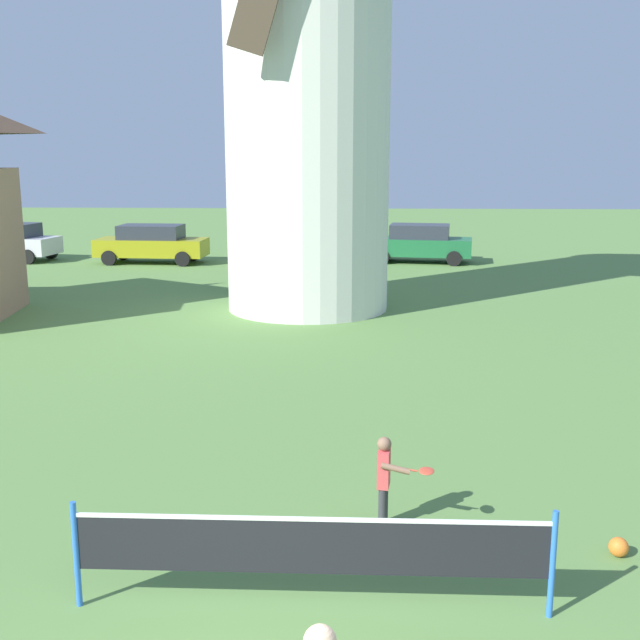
{
  "coord_description": "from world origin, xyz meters",
  "views": [
    {
      "loc": [
        0.78,
        -4.69,
        4.37
      ],
      "look_at": [
        0.41,
        4.13,
        2.48
      ],
      "focal_mm": 43.59,
      "sensor_mm": 36.0,
      "label": 1
    }
  ],
  "objects_px": {
    "stray_ball": "(619,547)",
    "parked_car_green": "(419,243)",
    "tennis_net": "(311,547)",
    "parked_car_cream": "(292,243)",
    "parked_car_mustard": "(152,243)",
    "windmill": "(307,36)",
    "parked_car_silver": "(11,241)",
    "player_far": "(386,476)"
  },
  "relations": [
    {
      "from": "stray_ball",
      "to": "parked_car_silver",
      "type": "height_order",
      "value": "parked_car_silver"
    },
    {
      "from": "parked_car_mustard",
      "to": "player_far",
      "type": "bearing_deg",
      "value": -69.23
    },
    {
      "from": "stray_ball",
      "to": "player_far",
      "type": "bearing_deg",
      "value": 166.63
    },
    {
      "from": "player_far",
      "to": "parked_car_mustard",
      "type": "xyz_separation_m",
      "value": [
        -8.63,
        22.74,
        0.17
      ]
    },
    {
      "from": "tennis_net",
      "to": "parked_car_green",
      "type": "height_order",
      "value": "parked_car_green"
    },
    {
      "from": "windmill",
      "to": "parked_car_mustard",
      "type": "xyz_separation_m",
      "value": [
        -6.94,
        9.32,
        -6.69
      ]
    },
    {
      "from": "tennis_net",
      "to": "parked_car_green",
      "type": "distance_m",
      "value": 25.43
    },
    {
      "from": "stray_ball",
      "to": "parked_car_mustard",
      "type": "bearing_deg",
      "value": 115.59
    },
    {
      "from": "parked_car_silver",
      "to": "parked_car_cream",
      "type": "xyz_separation_m",
      "value": [
        11.82,
        -0.28,
        0.0
      ]
    },
    {
      "from": "tennis_net",
      "to": "parked_car_cream",
      "type": "xyz_separation_m",
      "value": [
        -2.1,
        24.76,
        0.13
      ]
    },
    {
      "from": "tennis_net",
      "to": "parked_car_mustard",
      "type": "xyz_separation_m",
      "value": [
        -7.84,
        24.55,
        0.13
      ]
    },
    {
      "from": "stray_ball",
      "to": "parked_car_green",
      "type": "xyz_separation_m",
      "value": [
        -0.21,
        24.04,
        0.7
      ]
    },
    {
      "from": "windmill",
      "to": "parked_car_cream",
      "type": "bearing_deg",
      "value": 97.21
    },
    {
      "from": "parked_car_cream",
      "to": "parked_car_green",
      "type": "height_order",
      "value": "same"
    },
    {
      "from": "windmill",
      "to": "parked_car_silver",
      "type": "xyz_separation_m",
      "value": [
        -13.02,
        9.81,
        -6.7
      ]
    },
    {
      "from": "parked_car_silver",
      "to": "parked_car_mustard",
      "type": "distance_m",
      "value": 6.1
    },
    {
      "from": "windmill",
      "to": "player_far",
      "type": "xyz_separation_m",
      "value": [
        1.69,
        -13.43,
        -6.86
      ]
    },
    {
      "from": "stray_ball",
      "to": "parked_car_mustard",
      "type": "height_order",
      "value": "parked_car_mustard"
    },
    {
      "from": "parked_car_green",
      "to": "stray_ball",
      "type": "bearing_deg",
      "value": -89.5
    },
    {
      "from": "tennis_net",
      "to": "player_far",
      "type": "bearing_deg",
      "value": 66.36
    },
    {
      "from": "player_far",
      "to": "parked_car_mustard",
      "type": "height_order",
      "value": "parked_car_mustard"
    },
    {
      "from": "player_far",
      "to": "parked_car_cream",
      "type": "relative_size",
      "value": 0.26
    },
    {
      "from": "windmill",
      "to": "parked_car_mustard",
      "type": "bearing_deg",
      "value": 126.68
    },
    {
      "from": "parked_car_cream",
      "to": "parked_car_mustard",
      "type": "bearing_deg",
      "value": -177.88
    },
    {
      "from": "parked_car_silver",
      "to": "parked_car_green",
      "type": "bearing_deg",
      "value": 0.65
    },
    {
      "from": "windmill",
      "to": "tennis_net",
      "type": "relative_size",
      "value": 3.36
    },
    {
      "from": "stray_ball",
      "to": "parked_car_mustard",
      "type": "distance_m",
      "value": 25.9
    },
    {
      "from": "windmill",
      "to": "parked_car_silver",
      "type": "height_order",
      "value": "windmill"
    },
    {
      "from": "windmill",
      "to": "parked_car_green",
      "type": "relative_size",
      "value": 3.52
    },
    {
      "from": "player_far",
      "to": "parked_car_green",
      "type": "xyz_separation_m",
      "value": [
        2.35,
        23.43,
        0.17
      ]
    },
    {
      "from": "player_far",
      "to": "parked_car_cream",
      "type": "distance_m",
      "value": 23.14
    },
    {
      "from": "tennis_net",
      "to": "parked_car_mustard",
      "type": "bearing_deg",
      "value": 107.7
    },
    {
      "from": "windmill",
      "to": "parked_car_green",
      "type": "bearing_deg",
      "value": 68.02
    },
    {
      "from": "parked_car_cream",
      "to": "parked_car_green",
      "type": "xyz_separation_m",
      "value": [
        5.24,
        0.47,
        -0.0
      ]
    },
    {
      "from": "parked_car_cream",
      "to": "parked_car_green",
      "type": "distance_m",
      "value": 5.26
    },
    {
      "from": "player_far",
      "to": "parked_car_silver",
      "type": "height_order",
      "value": "parked_car_silver"
    },
    {
      "from": "windmill",
      "to": "parked_car_cream",
      "type": "relative_size",
      "value": 3.55
    },
    {
      "from": "windmill",
      "to": "parked_car_mustard",
      "type": "distance_m",
      "value": 13.41
    },
    {
      "from": "windmill",
      "to": "tennis_net",
      "type": "height_order",
      "value": "windmill"
    },
    {
      "from": "parked_car_green",
      "to": "parked_car_silver",
      "type": "bearing_deg",
      "value": -179.35
    },
    {
      "from": "player_far",
      "to": "parked_car_silver",
      "type": "xyz_separation_m",
      "value": [
        -14.71,
        23.23,
        0.17
      ]
    },
    {
      "from": "parked_car_silver",
      "to": "parked_car_mustard",
      "type": "height_order",
      "value": "same"
    }
  ]
}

